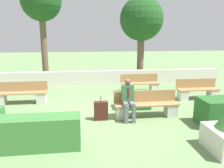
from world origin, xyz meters
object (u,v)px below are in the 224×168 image
Objects in this scene: tree_center_left at (141,20)px; person_seated_man at (128,97)px; tree_leftmost at (41,3)px; bench_back at (198,92)px; suitcase at (101,111)px; bench_front at (146,107)px; bench_right_side at (140,85)px; bench_left_side at (21,95)px.

person_seated_man is at bearing -107.90° from tree_center_left.
tree_leftmost reaches higher than person_seated_man.
tree_leftmost is at bearing 174.27° from tree_center_left.
bench_back is 4.72m from suitcase.
bench_front is 3.30m from bench_right_side.
bench_back is 3.97m from person_seated_man.
bench_left_side is 1.10× the size of bench_right_side.
bench_left_side and bench_back have the same top height.
bench_back reaches higher than suitcase.
bench_front is 5.07m from bench_left_side.
tree_leftmost is at bearing 157.10° from bench_right_side.
suitcase is at bearing -66.94° from tree_leftmost.
bench_back is 0.32× the size of tree_leftmost.
tree_leftmost is at bearing 119.05° from person_seated_man.
bench_back is at bearing 32.16° from bench_front.
bench_right_side is 1.02× the size of bench_back.
bench_front is 8.89m from tree_leftmost.
bench_right_side is 3.64m from person_seated_man.
bench_right_side is 2.64m from bench_back.
tree_leftmost reaches higher than tree_center_left.
bench_right_side is at bearing 79.30° from bench_front.
bench_front is 1.17× the size of bench_right_side.
tree_center_left is (-1.49, 4.19, 3.25)m from bench_back.
bench_right_side is at bearing 13.72° from bench_left_side.
tree_leftmost is at bearing 123.77° from bench_front.
person_seated_man is 0.99m from suitcase.
person_seated_man is 0.27× the size of tree_center_left.
bench_front is at bearing -90.18° from bench_right_side.
bench_front is 1.55m from suitcase.
bench_left_side is at bearing 144.79° from suitcase.
bench_left_side is at bearing 175.65° from bench_back.
tree_center_left reaches higher than suitcase.
bench_front is 1.20× the size of bench_back.
tree_center_left is (0.70, 2.71, 3.25)m from bench_right_side.
tree_leftmost reaches higher than bench_front.
bench_left_side is at bearing 150.64° from person_seated_man.
bench_back is 2.22× the size of suitcase.
bench_front and bench_left_side have the same top height.
tree_center_left is at bearing 34.38° from bench_left_side.
bench_front is 3.31m from bench_back.
bench_front is 2.66× the size of suitcase.
bench_back is at bearing -1.23° from bench_left_side.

